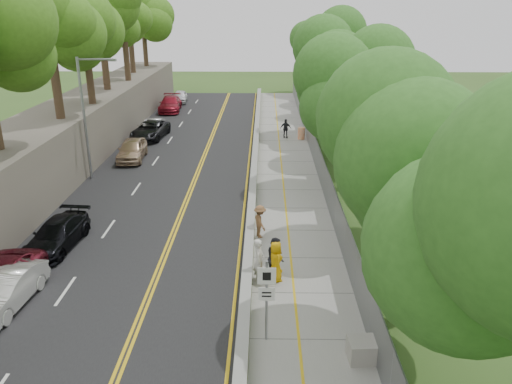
{
  "coord_description": "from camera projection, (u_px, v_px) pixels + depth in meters",
  "views": [
    {
      "loc": [
        0.94,
        -17.57,
        11.13
      ],
      "look_at": [
        0.5,
        8.0,
        1.4
      ],
      "focal_mm": 35.0,
      "sensor_mm": 36.0,
      "label": 1
    }
  ],
  "objects": [
    {
      "name": "trees_embankment",
      "position": [
        40.0,
        13.0,
        30.88
      ],
      "size": [
        6.4,
        66.0,
        13.0
      ],
      "primitive_type": null,
      "color": "#4A841E",
      "rests_on": "rock_embankment"
    },
    {
      "name": "painter_3",
      "position": [
        260.0,
        221.0,
        24.91
      ],
      "size": [
        0.97,
        1.24,
        1.69
      ],
      "primitive_type": "imported",
      "rotation": [
        0.0,
        0.0,
        1.93
      ],
      "color": "brown",
      "rests_on": "sidewalk"
    },
    {
      "name": "trees_fenceside",
      "position": [
        360.0,
        72.0,
        31.8
      ],
      "size": [
        7.0,
        66.0,
        14.0
      ],
      "primitive_type": null,
      "color": "#397727",
      "rests_on": "ground"
    },
    {
      "name": "ground",
      "position": [
        240.0,
        293.0,
        20.39
      ],
      "size": [
        140.0,
        140.0,
        0.0
      ],
      "primitive_type": "plane",
      "color": "#33511E",
      "rests_on": "ground"
    },
    {
      "name": "car_8",
      "position": [
        180.0,
        97.0,
        58.94
      ],
      "size": [
        1.93,
        4.12,
        1.36
      ],
      "primitive_type": "imported",
      "rotation": [
        0.0,
        0.0,
        0.08
      ],
      "color": "white",
      "rests_on": "road"
    },
    {
      "name": "signpost",
      "position": [
        267.0,
        292.0,
        16.86
      ],
      "size": [
        0.62,
        0.09,
        3.1
      ],
      "color": "gray",
      "rests_on": "sidewalk"
    },
    {
      "name": "painter_1",
      "position": [
        259.0,
        260.0,
        20.95
      ],
      "size": [
        0.56,
        0.76,
        1.91
      ],
      "primitive_type": "imported",
      "rotation": [
        0.0,
        0.0,
        1.41
      ],
      "color": "silver",
      "rests_on": "sidewalk"
    },
    {
      "name": "painter_2",
      "position": [
        276.0,
        258.0,
        21.16
      ],
      "size": [
        0.72,
        0.92,
        1.88
      ],
      "primitive_type": "imported",
      "rotation": [
        0.0,
        0.0,
        1.56
      ],
      "color": "black",
      "rests_on": "sidewalk"
    },
    {
      "name": "car_6",
      "position": [
        150.0,
        130.0,
        43.34
      ],
      "size": [
        2.89,
        5.42,
        1.45
      ],
      "primitive_type": "imported",
      "rotation": [
        0.0,
        0.0,
        -0.1
      ],
      "color": "black",
      "rests_on": "road"
    },
    {
      "name": "construction_barrel",
      "position": [
        301.0,
        133.0,
        43.06
      ],
      "size": [
        0.62,
        0.62,
        1.01
      ],
      "primitive_type": "cylinder",
      "color": "#F85C07",
      "rests_on": "sidewalk"
    },
    {
      "name": "chainlink_fence",
      "position": [
        319.0,
        161.0,
        33.97
      ],
      "size": [
        0.04,
        66.0,
        2.0
      ],
      "primitive_type": "cube",
      "color": "slate",
      "rests_on": "ground"
    },
    {
      "name": "car_3",
      "position": [
        57.0,
        234.0,
        23.97
      ],
      "size": [
        2.22,
        4.69,
        1.32
      ],
      "primitive_type": "imported",
      "rotation": [
        0.0,
        0.0,
        -0.08
      ],
      "color": "black",
      "rests_on": "road"
    },
    {
      "name": "rock_embankment",
      "position": [
        52.0,
        146.0,
        33.91
      ],
      "size": [
        5.0,
        66.0,
        4.0
      ],
      "primitive_type": "cube",
      "color": "#595147",
      "rests_on": "ground"
    },
    {
      "name": "road",
      "position": [
        173.0,
        174.0,
        34.49
      ],
      "size": [
        11.2,
        66.0,
        0.04
      ],
      "primitive_type": "cube",
      "color": "black",
      "rests_on": "ground"
    },
    {
      "name": "streetlight",
      "position": [
        87.0,
        111.0,
        31.99
      ],
      "size": [
        2.52,
        0.22,
        8.0
      ],
      "color": "gray",
      "rests_on": "ground"
    },
    {
      "name": "jersey_barrier",
      "position": [
        254.0,
        171.0,
        34.3
      ],
      "size": [
        0.42,
        66.0,
        0.6
      ],
      "primitive_type": "cube",
      "color": "#BEDE37",
      "rests_on": "ground"
    },
    {
      "name": "car_5",
      "position": [
        153.0,
        127.0,
        44.39
      ],
      "size": [
        1.47,
        4.16,
        1.37
      ],
      "primitive_type": "imported",
      "rotation": [
        0.0,
        0.0,
        0.01
      ],
      "color": "silver",
      "rests_on": "road"
    },
    {
      "name": "sidewalk",
      "position": [
        287.0,
        175.0,
        34.36
      ],
      "size": [
        4.2,
        66.0,
        0.05
      ],
      "primitive_type": "cube",
      "color": "gray",
      "rests_on": "ground"
    },
    {
      "name": "car_1",
      "position": [
        6.0,
        291.0,
        19.24
      ],
      "size": [
        1.77,
        4.25,
        1.37
      ],
      "primitive_type": "imported",
      "rotation": [
        0.0,
        0.0,
        -0.08
      ],
      "color": "white",
      "rests_on": "road"
    },
    {
      "name": "painter_0",
      "position": [
        276.0,
        261.0,
        20.96
      ],
      "size": [
        0.82,
        1.02,
        1.81
      ],
      "primitive_type": "imported",
      "rotation": [
        0.0,
        0.0,
        1.89
      ],
      "color": "#CE9408",
      "rests_on": "sidewalk"
    },
    {
      "name": "concrete_block",
      "position": [
        365.0,
        350.0,
        16.43
      ],
      "size": [
        1.16,
        0.9,
        0.73
      ],
      "primitive_type": "cube",
      "rotation": [
        0.0,
        0.0,
        0.07
      ],
      "color": "gray",
      "rests_on": "sidewalk"
    },
    {
      "name": "car_7",
      "position": [
        170.0,
        104.0,
        54.13
      ],
      "size": [
        2.59,
        5.56,
        1.57
      ],
      "primitive_type": "imported",
      "rotation": [
        0.0,
        0.0,
        0.07
      ],
      "color": "maroon",
      "rests_on": "road"
    },
    {
      "name": "car_4",
      "position": [
        132.0,
        149.0,
        37.38
      ],
      "size": [
        2.12,
        4.67,
        1.55
      ],
      "primitive_type": "imported",
      "rotation": [
        0.0,
        0.0,
        0.06
      ],
      "color": "tan",
      "rests_on": "road"
    },
    {
      "name": "person_far",
      "position": [
        286.0,
        129.0,
        43.33
      ],
      "size": [
        1.03,
        0.58,
        1.66
      ],
      "primitive_type": "imported",
      "rotation": [
        0.0,
        0.0,
        2.95
      ],
      "color": "black",
      "rests_on": "sidewalk"
    }
  ]
}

